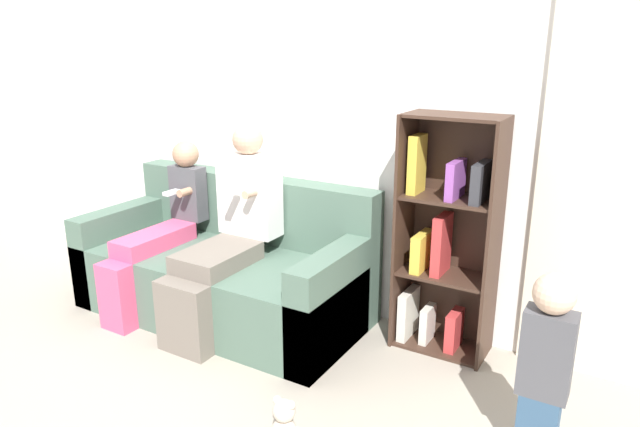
{
  "coord_description": "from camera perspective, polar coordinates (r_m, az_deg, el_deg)",
  "views": [
    {
      "loc": [
        2.06,
        -2.15,
        1.76
      ],
      "look_at": [
        0.43,
        0.59,
        0.78
      ],
      "focal_mm": 32.0,
      "sensor_mm": 36.0,
      "label": 1
    }
  ],
  "objects": [
    {
      "name": "ground_plane",
      "position": [
        3.45,
        -11.54,
        -13.99
      ],
      "size": [
        14.0,
        14.0,
        0.0
      ],
      "primitive_type": "plane",
      "color": "#9E9384"
    },
    {
      "name": "back_wall",
      "position": [
        3.81,
        -2.3,
        9.67
      ],
      "size": [
        10.0,
        0.06,
        2.55
      ],
      "color": "silver",
      "rests_on": "ground_plane"
    },
    {
      "name": "curtain_panel",
      "position": [
        3.2,
        27.61,
        2.09
      ],
      "size": [
        0.77,
        0.04,
        2.08
      ],
      "color": "beige",
      "rests_on": "ground_plane"
    },
    {
      "name": "couch",
      "position": [
        3.85,
        -9.41,
        -5.62
      ],
      "size": [
        1.9,
        0.89,
        0.88
      ],
      "color": "#4C6656",
      "rests_on": "ground_plane"
    },
    {
      "name": "adult_seated",
      "position": [
        3.57,
        -9.11,
        -1.51
      ],
      "size": [
        0.4,
        0.82,
        1.26
      ],
      "color": "#70665B",
      "rests_on": "ground_plane"
    },
    {
      "name": "child_seated",
      "position": [
        3.94,
        -15.82,
        -1.48
      ],
      "size": [
        0.25,
        0.84,
        1.1
      ],
      "color": "#DB4C75",
      "rests_on": "ground_plane"
    },
    {
      "name": "toddler_standing",
      "position": [
        2.64,
        21.64,
        -13.65
      ],
      "size": [
        0.21,
        0.17,
        0.87
      ],
      "color": "#335170",
      "rests_on": "ground_plane"
    },
    {
      "name": "bookshelf",
      "position": [
        3.34,
        12.4,
        -2.66
      ],
      "size": [
        0.54,
        0.31,
        1.38
      ],
      "color": "#3D281E",
      "rests_on": "ground_plane"
    },
    {
      "name": "teddy_bear",
      "position": [
        2.68,
        -3.57,
        -20.52
      ],
      "size": [
        0.13,
        0.11,
        0.27
      ],
      "color": "beige",
      "rests_on": "ground_plane"
    }
  ]
}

